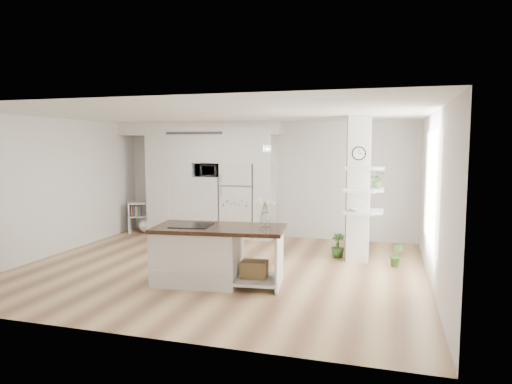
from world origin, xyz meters
TOP-DOWN VIEW (x-y plane):
  - floor at (0.00, 0.00)m, footprint 7.00×6.00m
  - room at (0.00, 0.00)m, footprint 7.04×6.04m
  - cabinet_wall at (-1.45, 2.67)m, footprint 4.00×0.71m
  - refrigerator at (-0.53, 2.68)m, footprint 0.78×0.69m
  - column at (2.38, 1.13)m, footprint 0.69×0.90m
  - window at (3.48, 0.30)m, footprint 0.00×2.40m
  - pendant_light at (1.70, 0.15)m, footprint 0.12×0.12m
  - kitchen_island at (0.08, -0.88)m, footprint 2.12×1.19m
  - bookshelf at (-2.97, 2.51)m, footprint 0.73×0.58m
  - floor_plant_a at (3.00, 0.92)m, footprint 0.29×0.26m
  - floor_plant_b at (1.92, 1.36)m, footprint 0.26×0.26m
  - microwave at (-1.27, 2.62)m, footprint 0.54×0.37m
  - shelf_plant at (2.63, 1.30)m, footprint 0.27×0.23m
  - decor_bowl at (2.30, 0.90)m, footprint 0.22×0.22m

SIDE VIEW (x-z plane):
  - floor at x=0.00m, z-range -0.01..0.01m
  - floor_plant_a at x=3.00m, z-range 0.00..0.43m
  - floor_plant_b at x=1.92m, z-range 0.00..0.46m
  - bookshelf at x=-2.97m, z-range -0.05..0.71m
  - kitchen_island at x=0.08m, z-range -0.27..1.21m
  - refrigerator at x=-0.53m, z-range 0.00..1.75m
  - decor_bowl at x=2.30m, z-range 0.98..1.03m
  - column at x=2.38m, z-range 0.00..2.70m
  - window at x=3.48m, z-range 0.30..2.70m
  - cabinet_wall at x=-1.45m, z-range 0.16..2.86m
  - shelf_plant at x=2.63m, z-range 1.38..1.67m
  - microwave at x=-1.27m, z-range 1.42..1.72m
  - room at x=0.00m, z-range 0.50..3.22m
  - pendant_light at x=1.70m, z-range 2.07..2.17m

